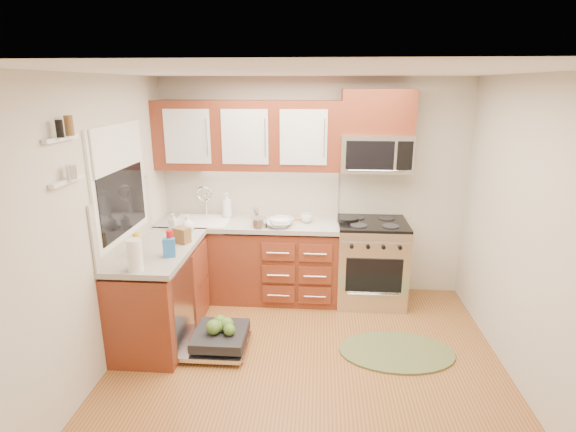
# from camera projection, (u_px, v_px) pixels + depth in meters

# --- Properties ---
(floor) EXTENTS (3.50, 3.50, 0.00)m
(floor) POSITION_uv_depth(u_px,v_px,m) (306.00, 372.00, 3.91)
(floor) COLOR brown
(floor) RESTS_ON ground
(ceiling) EXTENTS (3.50, 3.50, 0.00)m
(ceiling) POSITION_uv_depth(u_px,v_px,m) (310.00, 72.00, 3.21)
(ceiling) COLOR white
(ceiling) RESTS_ON ground
(wall_back) EXTENTS (3.50, 0.04, 2.50)m
(wall_back) POSITION_uv_depth(u_px,v_px,m) (313.00, 188.00, 5.24)
(wall_back) COLOR beige
(wall_back) RESTS_ON ground
(wall_front) EXTENTS (3.50, 0.04, 2.50)m
(wall_front) POSITION_uv_depth(u_px,v_px,m) (296.00, 372.00, 1.89)
(wall_front) COLOR beige
(wall_front) RESTS_ON ground
(wall_left) EXTENTS (0.04, 3.50, 2.50)m
(wall_left) POSITION_uv_depth(u_px,v_px,m) (95.00, 232.00, 3.68)
(wall_left) COLOR beige
(wall_left) RESTS_ON ground
(wall_right) EXTENTS (0.04, 3.50, 2.50)m
(wall_right) POSITION_uv_depth(u_px,v_px,m) (536.00, 242.00, 3.44)
(wall_right) COLOR beige
(wall_right) RESTS_ON ground
(base_cabinet_back) EXTENTS (2.05, 0.60, 0.85)m
(base_cabinet_back) POSITION_uv_depth(u_px,v_px,m) (249.00, 262.00, 5.23)
(base_cabinet_back) COLOR #5C2A14
(base_cabinet_back) RESTS_ON ground
(base_cabinet_left) EXTENTS (0.60, 1.25, 0.85)m
(base_cabinet_left) POSITION_uv_depth(u_px,v_px,m) (161.00, 295.00, 4.40)
(base_cabinet_left) COLOR #5C2A14
(base_cabinet_left) RESTS_ON ground
(countertop_back) EXTENTS (2.07, 0.64, 0.05)m
(countertop_back) POSITION_uv_depth(u_px,v_px,m) (248.00, 223.00, 5.09)
(countertop_back) COLOR #9D988F
(countertop_back) RESTS_ON base_cabinet_back
(countertop_left) EXTENTS (0.64, 1.27, 0.05)m
(countertop_left) POSITION_uv_depth(u_px,v_px,m) (158.00, 250.00, 4.26)
(countertop_left) COLOR #9D988F
(countertop_left) RESTS_ON base_cabinet_left
(backsplash_back) EXTENTS (2.05, 0.02, 0.57)m
(backsplash_back) POSITION_uv_depth(u_px,v_px,m) (251.00, 191.00, 5.28)
(backsplash_back) COLOR #B7B0A4
(backsplash_back) RESTS_ON ground
(backsplash_left) EXTENTS (0.02, 1.25, 0.57)m
(backsplash_left) POSITION_uv_depth(u_px,v_px,m) (125.00, 218.00, 4.20)
(backsplash_left) COLOR #B7B0A4
(backsplash_left) RESTS_ON ground
(upper_cabinets) EXTENTS (2.05, 0.35, 0.75)m
(upper_cabinets) POSITION_uv_depth(u_px,v_px,m) (247.00, 135.00, 4.94)
(upper_cabinets) COLOR #5C2A14
(upper_cabinets) RESTS_ON ground
(cabinet_over_mw) EXTENTS (0.76, 0.35, 0.47)m
(cabinet_over_mw) POSITION_uv_depth(u_px,v_px,m) (378.00, 112.00, 4.77)
(cabinet_over_mw) COLOR #5C2A14
(cabinet_over_mw) RESTS_ON ground
(range) EXTENTS (0.76, 0.64, 0.95)m
(range) POSITION_uv_depth(u_px,v_px,m) (371.00, 262.00, 5.10)
(range) COLOR silver
(range) RESTS_ON ground
(microwave) EXTENTS (0.76, 0.38, 0.40)m
(microwave) POSITION_uv_depth(u_px,v_px,m) (376.00, 153.00, 4.87)
(microwave) COLOR silver
(microwave) RESTS_ON ground
(sink) EXTENTS (0.62, 0.50, 0.26)m
(sink) POSITION_uv_depth(u_px,v_px,m) (202.00, 231.00, 5.13)
(sink) COLOR white
(sink) RESTS_ON ground
(dishwasher) EXTENTS (0.70, 0.60, 0.20)m
(dishwasher) POSITION_uv_depth(u_px,v_px,m) (217.00, 340.00, 4.23)
(dishwasher) COLOR silver
(dishwasher) RESTS_ON ground
(window) EXTENTS (0.03, 1.05, 1.05)m
(window) POSITION_uv_depth(u_px,v_px,m) (120.00, 183.00, 4.08)
(window) COLOR white
(window) RESTS_ON ground
(window_blind) EXTENTS (0.02, 0.96, 0.40)m
(window_blind) POSITION_uv_depth(u_px,v_px,m) (118.00, 147.00, 3.98)
(window_blind) COLOR white
(window_blind) RESTS_ON ground
(shelf_upper) EXTENTS (0.04, 0.40, 0.03)m
(shelf_upper) POSITION_uv_depth(u_px,v_px,m) (61.00, 139.00, 3.12)
(shelf_upper) COLOR white
(shelf_upper) RESTS_ON ground
(shelf_lower) EXTENTS (0.04, 0.40, 0.03)m
(shelf_lower) POSITION_uv_depth(u_px,v_px,m) (67.00, 181.00, 3.21)
(shelf_lower) COLOR white
(shelf_lower) RESTS_ON ground
(rug) EXTENTS (1.08, 0.72, 0.02)m
(rug) POSITION_uv_depth(u_px,v_px,m) (396.00, 352.00, 4.20)
(rug) COLOR #5A6439
(rug) RESTS_ON ground
(skillet) EXTENTS (0.30, 0.30, 0.04)m
(skillet) POSITION_uv_depth(u_px,v_px,m) (348.00, 219.00, 4.99)
(skillet) COLOR black
(skillet) RESTS_ON range
(stock_pot) EXTENTS (0.24, 0.24, 0.11)m
(stock_pot) POSITION_uv_depth(u_px,v_px,m) (259.00, 223.00, 4.85)
(stock_pot) COLOR silver
(stock_pot) RESTS_ON countertop_back
(cutting_board) EXTENTS (0.32, 0.25, 0.02)m
(cutting_board) POSITION_uv_depth(u_px,v_px,m) (288.00, 218.00, 5.15)
(cutting_board) COLOR #AF8250
(cutting_board) RESTS_ON countertop_back
(canister) EXTENTS (0.12, 0.12, 0.14)m
(canister) POSITION_uv_depth(u_px,v_px,m) (255.00, 214.00, 5.10)
(canister) COLOR silver
(canister) RESTS_ON countertop_back
(paper_towel_roll) EXTENTS (0.17, 0.17, 0.27)m
(paper_towel_roll) POSITION_uv_depth(u_px,v_px,m) (135.00, 255.00, 3.70)
(paper_towel_roll) COLOR white
(paper_towel_roll) RESTS_ON countertop_left
(mustard_bottle) EXTENTS (0.07, 0.07, 0.21)m
(mustard_bottle) POSITION_uv_depth(u_px,v_px,m) (137.00, 244.00, 4.05)
(mustard_bottle) COLOR yellow
(mustard_bottle) RESTS_ON countertop_left
(red_bottle) EXTENTS (0.07, 0.07, 0.23)m
(red_bottle) POSITION_uv_depth(u_px,v_px,m) (170.00, 243.00, 4.04)
(red_bottle) COLOR red
(red_bottle) RESTS_ON countertop_left
(wooden_box) EXTENTS (0.18, 0.16, 0.15)m
(wooden_box) POSITION_uv_depth(u_px,v_px,m) (182.00, 235.00, 4.37)
(wooden_box) COLOR brown
(wooden_box) RESTS_ON countertop_left
(blue_carton) EXTENTS (0.12, 0.09, 0.17)m
(blue_carton) POSITION_uv_depth(u_px,v_px,m) (169.00, 248.00, 4.01)
(blue_carton) COLOR #2665B2
(blue_carton) RESTS_ON countertop_left
(bowl_a) EXTENTS (0.28, 0.28, 0.06)m
(bowl_a) POSITION_uv_depth(u_px,v_px,m) (279.00, 224.00, 4.87)
(bowl_a) COLOR #999999
(bowl_a) RESTS_ON countertop_back
(bowl_b) EXTENTS (0.26, 0.26, 0.08)m
(bowl_b) POSITION_uv_depth(u_px,v_px,m) (282.00, 222.00, 4.92)
(bowl_b) COLOR #999999
(bowl_b) RESTS_ON countertop_back
(cup) EXTENTS (0.13, 0.13, 0.10)m
(cup) POSITION_uv_depth(u_px,v_px,m) (307.00, 218.00, 5.02)
(cup) COLOR #999999
(cup) RESTS_ON countertop_back
(soap_bottle_a) EXTENTS (0.14, 0.14, 0.29)m
(soap_bottle_a) POSITION_uv_depth(u_px,v_px,m) (227.00, 205.00, 5.19)
(soap_bottle_a) COLOR #999999
(soap_bottle_a) RESTS_ON countertop_back
(soap_bottle_b) EXTENTS (0.11, 0.11, 0.19)m
(soap_bottle_b) POSITION_uv_depth(u_px,v_px,m) (174.00, 222.00, 4.73)
(soap_bottle_b) COLOR #999999
(soap_bottle_b) RESTS_ON countertop_left
(soap_bottle_c) EXTENTS (0.17, 0.17, 0.18)m
(soap_bottle_c) POSITION_uv_depth(u_px,v_px,m) (187.00, 223.00, 4.70)
(soap_bottle_c) COLOR #999999
(soap_bottle_c) RESTS_ON countertop_left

